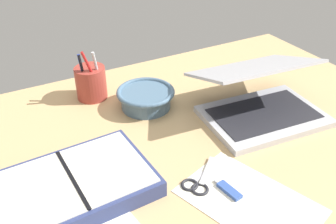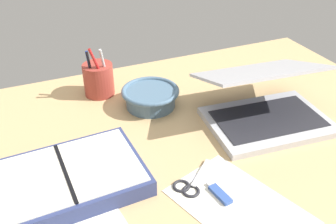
% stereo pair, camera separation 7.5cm
% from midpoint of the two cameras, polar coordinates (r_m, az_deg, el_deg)
% --- Properties ---
extents(desk_top, '(1.40, 1.00, 0.02)m').
position_cam_midpoint_polar(desk_top, '(0.95, 5.14, -5.92)').
color(desk_top, tan).
rests_on(desk_top, ground).
extents(laptop, '(0.34, 0.32, 0.16)m').
position_cam_midpoint_polar(laptop, '(1.05, 16.50, 1.16)').
color(laptop, '#B7B7BC').
rests_on(laptop, desk_top).
extents(bowl, '(0.17, 0.17, 0.06)m').
position_cam_midpoint_polar(bowl, '(1.08, -0.70, 2.34)').
color(bowl, slate).
rests_on(bowl, desk_top).
extents(pen_cup, '(0.09, 0.09, 0.16)m').
position_cam_midpoint_polar(pen_cup, '(1.15, -8.70, 4.93)').
color(pen_cup, '#9E382D').
rests_on(pen_cup, desk_top).
extents(planner, '(0.34, 0.24, 0.04)m').
position_cam_midpoint_polar(planner, '(0.84, -12.72, -10.03)').
color(planner, navy).
rests_on(planner, desk_top).
extents(scissors, '(0.13, 0.10, 0.01)m').
position_cam_midpoint_polar(scissors, '(0.84, 5.99, -11.03)').
color(scissors, '#B7B7BC').
rests_on(scissors, desk_top).
extents(paper_sheet_front, '(0.26, 0.32, 0.00)m').
position_cam_midpoint_polar(paper_sheet_front, '(0.81, 13.52, -13.90)').
color(paper_sheet_front, silver).
rests_on(paper_sheet_front, desk_top).
extents(usb_drive, '(0.03, 0.07, 0.01)m').
position_cam_midpoint_polar(usb_drive, '(0.82, 10.54, -12.26)').
color(usb_drive, '#33519E').
rests_on(usb_drive, desk_top).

